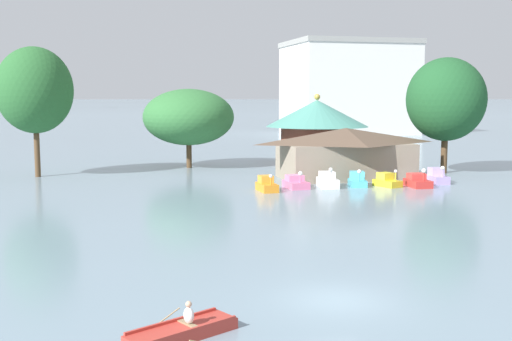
{
  "coord_description": "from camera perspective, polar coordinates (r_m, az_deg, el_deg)",
  "views": [
    {
      "loc": [
        -9.19,
        -22.93,
        8.16
      ],
      "look_at": [
        0.55,
        15.11,
        3.42
      ],
      "focal_mm": 44.64,
      "sensor_mm": 36.0,
      "label": 1
    }
  ],
  "objects": [
    {
      "name": "ground_plane",
      "position": [
        26.02,
        7.24,
        -11.46
      ],
      "size": [
        2000.0,
        2000.0,
        0.0
      ],
      "primitive_type": "plane",
      "color": "gray"
    },
    {
      "name": "rowboat_with_rower",
      "position": [
        22.21,
        -6.63,
        -14.1
      ],
      "size": [
        4.05,
        3.18,
        1.36
      ],
      "rotation": [
        0.0,
        0.0,
        3.61
      ],
      "color": "#B7382D",
      "rests_on": "ground"
    },
    {
      "name": "pedal_boat_orange",
      "position": [
        53.64,
        0.96,
        -1.31
      ],
      "size": [
        1.42,
        2.62,
        1.57
      ],
      "rotation": [
        0.0,
        0.0,
        -1.52
      ],
      "color": "orange",
      "rests_on": "ground"
    },
    {
      "name": "pedal_boat_pink",
      "position": [
        55.62,
        3.58,
        -1.1
      ],
      "size": [
        1.77,
        2.82,
        1.6
      ],
      "rotation": [
        0.0,
        0.0,
        -1.53
      ],
      "color": "pink",
      "rests_on": "ground"
    },
    {
      "name": "pedal_boat_white",
      "position": [
        56.32,
        6.43,
        -0.93
      ],
      "size": [
        1.9,
        3.05,
        1.87
      ],
      "rotation": [
        0.0,
        0.0,
        -1.71
      ],
      "color": "white",
      "rests_on": "ground"
    },
    {
      "name": "pedal_boat_cyan",
      "position": [
        57.33,
        9.07,
        -0.87
      ],
      "size": [
        2.01,
        2.74,
        1.61
      ],
      "rotation": [
        0.0,
        0.0,
        -1.83
      ],
      "color": "#4CB7CC",
      "rests_on": "ground"
    },
    {
      "name": "pedal_boat_yellow",
      "position": [
        57.58,
        11.65,
        -0.93
      ],
      "size": [
        2.1,
        2.73,
        1.61
      ],
      "rotation": [
        0.0,
        0.0,
        -1.24
      ],
      "color": "yellow",
      "rests_on": "ground"
    },
    {
      "name": "pedal_boat_red",
      "position": [
        57.96,
        14.28,
        -0.95
      ],
      "size": [
        1.78,
        2.82,
        1.77
      ],
      "rotation": [
        0.0,
        0.0,
        -1.63
      ],
      "color": "red",
      "rests_on": "ground"
    },
    {
      "name": "pedal_boat_lavender",
      "position": [
        60.73,
        15.91,
        -0.57
      ],
      "size": [
        1.59,
        2.71,
        1.72
      ],
      "rotation": [
        0.0,
        0.0,
        -1.66
      ],
      "color": "#B299D8",
      "rests_on": "ground"
    },
    {
      "name": "boathouse",
      "position": [
        62.28,
        8.04,
        1.65
      ],
      "size": [
        13.26,
        7.52,
        4.89
      ],
      "color": "gray",
      "rests_on": "ground"
    },
    {
      "name": "green_roof_pavilion",
      "position": [
        74.74,
        5.47,
        3.95
      ],
      "size": [
        11.95,
        11.95,
        8.16
      ],
      "color": "brown",
      "rests_on": "ground"
    },
    {
      "name": "shoreline_tree_tall_left",
      "position": [
        66.14,
        -19.22,
        6.8
      ],
      "size": [
        7.4,
        7.4,
        12.75
      ],
      "color": "brown",
      "rests_on": "ground"
    },
    {
      "name": "shoreline_tree_mid",
      "position": [
        70.83,
        -6.06,
        4.78
      ],
      "size": [
        10.05,
        10.05,
        8.72
      ],
      "color": "brown",
      "rests_on": "ground"
    },
    {
      "name": "shoreline_tree_right",
      "position": [
        68.22,
        16.66,
        6.12
      ],
      "size": [
        8.06,
        8.06,
        11.86
      ],
      "color": "brown",
      "rests_on": "ground"
    },
    {
      "name": "background_building_block",
      "position": [
        133.1,
        8.24,
        7.37
      ],
      "size": [
        24.24,
        19.77,
        18.89
      ],
      "color": "silver",
      "rests_on": "ground"
    }
  ]
}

